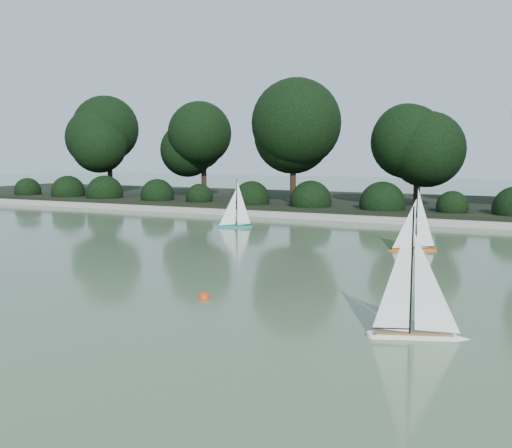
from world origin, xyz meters
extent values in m
plane|color=#324429|center=(0.00, 0.00, 0.00)|extent=(80.00, 80.00, 0.00)
cube|color=gray|center=(0.00, 9.00, 0.09)|extent=(40.00, 0.35, 0.18)
cube|color=black|center=(0.00, 13.00, 0.15)|extent=(40.00, 8.00, 0.30)
cylinder|color=black|center=(-11.00, 11.20, 0.76)|extent=(0.20, 0.20, 1.51)
sphere|color=black|center=(-11.00, 11.20, 2.58)|extent=(2.38, 2.38, 2.38)
cylinder|color=black|center=(-7.00, 11.80, 0.68)|extent=(0.20, 0.20, 1.37)
sphere|color=black|center=(-7.00, 11.80, 2.38)|extent=(2.24, 2.24, 2.24)
cylinder|color=black|center=(-3.00, 10.90, 0.83)|extent=(0.20, 0.20, 1.66)
sphere|color=black|center=(-3.00, 10.90, 2.85)|extent=(2.66, 2.66, 2.66)
cylinder|color=black|center=(1.00, 11.40, 0.63)|extent=(0.20, 0.20, 1.26)
sphere|color=black|center=(1.00, 11.40, 2.21)|extent=(2.10, 2.10, 2.10)
sphere|color=black|center=(-14.00, 9.90, 0.45)|extent=(1.10, 1.10, 1.10)
sphere|color=black|center=(-12.00, 9.90, 0.45)|extent=(1.10, 1.10, 1.10)
sphere|color=black|center=(-10.00, 9.90, 0.45)|extent=(1.10, 1.10, 1.10)
sphere|color=black|center=(-8.00, 9.90, 0.45)|extent=(1.10, 1.10, 1.10)
sphere|color=black|center=(-6.00, 9.90, 0.45)|extent=(1.10, 1.10, 1.10)
sphere|color=black|center=(-4.00, 9.90, 0.45)|extent=(1.10, 1.10, 1.10)
sphere|color=black|center=(-2.00, 9.90, 0.45)|extent=(1.10, 1.10, 1.10)
sphere|color=black|center=(0.00, 9.90, 0.45)|extent=(1.10, 1.10, 1.10)
sphere|color=black|center=(2.00, 9.90, 0.45)|extent=(1.10, 1.10, 1.10)
cube|color=white|center=(3.09, -1.01, 0.04)|extent=(0.88, 0.46, 0.09)
cone|color=white|center=(3.57, -0.84, 0.04)|extent=(0.22, 0.22, 0.18)
cylinder|color=white|center=(2.68, -1.16, 0.04)|extent=(0.13, 0.13, 0.09)
cube|color=olive|center=(3.09, -1.01, 0.09)|extent=(0.80, 0.40, 0.01)
cylinder|color=black|center=(3.05, -1.03, 0.77)|extent=(0.02, 0.02, 1.36)
cylinder|color=black|center=(2.87, -1.09, 0.14)|extent=(0.38, 0.15, 0.01)
cube|color=#E9530A|center=(2.13, 4.57, 0.04)|extent=(0.80, 0.52, 0.08)
cone|color=#E9530A|center=(1.71, 4.35, 0.04)|extent=(0.22, 0.22, 0.16)
cylinder|color=#E9530A|center=(2.50, 4.75, 0.04)|extent=(0.13, 0.13, 0.08)
cylinder|color=black|center=(2.17, 4.58, 0.72)|extent=(0.02, 0.02, 1.27)
cylinder|color=black|center=(2.33, 4.67, 0.13)|extent=(0.34, 0.18, 0.01)
cube|color=#06837C|center=(-2.82, 6.33, 0.04)|extent=(0.78, 0.51, 0.08)
cone|color=#06837C|center=(-3.23, 6.11, 0.04)|extent=(0.22, 0.22, 0.16)
cylinder|color=#06837C|center=(-2.47, 6.51, 0.04)|extent=(0.13, 0.13, 0.08)
cylinder|color=black|center=(-2.79, 6.35, 0.70)|extent=(0.02, 0.02, 1.24)
cylinder|color=black|center=(-2.63, 6.43, 0.13)|extent=(0.33, 0.18, 0.01)
sphere|color=red|center=(0.23, -0.53, 0.00)|extent=(0.16, 0.16, 0.16)
camera|label=1|loc=(4.08, -7.03, 1.95)|focal=40.00mm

